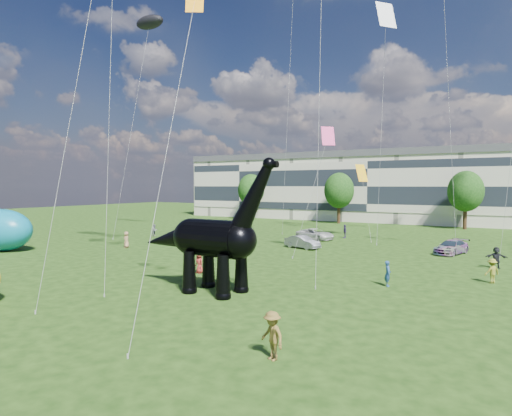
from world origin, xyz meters
The scene contains 13 objects.
ground centered at (0.00, 0.00, 0.00)m, with size 220.00×220.00×0.00m, color #16330C.
terrace_row centered at (-8.00, 62.00, 6.00)m, with size 78.00×11.00×12.00m, color beige.
tree_far_left centered at (-30.00, 53.00, 6.29)m, with size 5.20×5.20×9.44m.
tree_mid_left centered at (-12.00, 53.00, 6.29)m, with size 5.20×5.20×9.44m.
tree_mid_right centered at (8.00, 53.00, 6.29)m, with size 5.20×5.20×9.44m.
dinosaur_sculpture centered at (-2.70, 2.40, 3.23)m, with size 10.45×2.94×8.56m.
car_silver centered at (-18.47, 20.44, 0.66)m, with size 1.57×3.89×1.33m, color silver.
car_grey centered at (-5.22, 22.27, 0.67)m, with size 1.41×4.05×1.33m, color gray.
car_white centered at (-6.84, 29.75, 0.68)m, with size 2.24×4.86×1.35m, color silver.
car_dark centered at (8.83, 26.12, 0.68)m, with size 1.90×4.67×1.36m, color #595960.
gazebo_left centered at (-17.75, 22.97, 1.76)m, with size 4.58×4.58×2.51m.
inflatable_teal centered at (-30.91, 5.18, 2.14)m, with size 6.84×4.27×4.27m, color #0C7294.
visitors centered at (-0.11, 14.36, 0.86)m, with size 49.82×41.21×1.88m.
Camera 1 is at (13.22, -19.05, 6.64)m, focal length 30.00 mm.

